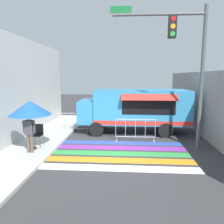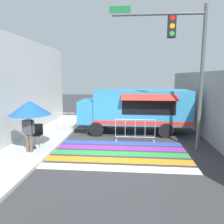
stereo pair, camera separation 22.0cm
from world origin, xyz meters
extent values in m
plane|color=#38383A|center=(0.00, 0.00, 0.00)|extent=(60.00, 60.00, 0.00)
cube|color=#B7B5AD|center=(-4.81, 0.00, 0.06)|extent=(4.40, 16.00, 0.12)
cube|color=silver|center=(-4.95, 0.00, 2.63)|extent=(0.25, 16.00, 5.25)
cube|color=gray|center=(4.74, 3.00, 1.76)|extent=(0.20, 16.00, 3.53)
cube|color=white|center=(0.00, -1.88, 0.00)|extent=(6.40, 0.56, 0.01)
cube|color=orange|center=(0.00, -1.12, 0.00)|extent=(6.40, 0.56, 0.01)
cube|color=green|center=(0.00, -0.36, 0.00)|extent=(6.40, 0.56, 0.01)
cube|color=purple|center=(0.00, 0.40, 0.00)|extent=(6.40, 0.56, 0.01)
cube|color=#334FB2|center=(0.00, 1.16, 0.00)|extent=(6.40, 0.56, 0.01)
cube|color=#338CBF|center=(1.37, 3.37, 1.55)|extent=(5.32, 2.28, 1.90)
cube|color=#338CBF|center=(-1.29, 3.37, 1.24)|extent=(1.88, 2.10, 1.28)
cube|color=#1E232D|center=(-2.18, 3.37, 1.56)|extent=(0.06, 1.83, 0.49)
cube|color=black|center=(1.68, 2.21, 1.69)|extent=(2.82, 0.03, 0.85)
cube|color=red|center=(1.68, 2.01, 2.20)|extent=(2.92, 0.43, 0.31)
cube|color=red|center=(1.37, 2.22, 0.78)|extent=(5.32, 0.01, 0.24)
cylinder|color=black|center=(-1.13, 2.32, 0.40)|extent=(0.80, 0.22, 0.80)
cylinder|color=black|center=(-1.13, 4.42, 0.40)|extent=(0.80, 0.22, 0.80)
cylinder|color=black|center=(2.62, 2.32, 0.40)|extent=(0.80, 0.22, 0.80)
cylinder|color=black|center=(2.62, 4.42, 0.40)|extent=(0.80, 0.22, 0.80)
cylinder|color=#515456|center=(3.75, 0.47, 3.10)|extent=(0.16, 0.16, 6.20)
cylinder|color=#515456|center=(1.81, 0.47, 5.83)|extent=(3.87, 0.11, 0.11)
cube|color=black|center=(2.39, 0.44, 5.32)|extent=(0.32, 0.28, 0.90)
cylinder|color=red|center=(2.39, 0.30, 5.62)|extent=(0.20, 0.02, 0.20)
cylinder|color=#F2A519|center=(2.39, 0.30, 5.32)|extent=(0.20, 0.02, 0.20)
cylinder|color=green|center=(2.39, 0.30, 5.02)|extent=(0.20, 0.02, 0.20)
cube|color=#197238|center=(0.23, 0.45, 6.05)|extent=(0.90, 0.02, 0.28)
cylinder|color=black|center=(-3.58, -0.38, 0.15)|extent=(0.36, 0.36, 0.06)
cylinder|color=#B2B2B7|center=(-3.58, -0.38, 1.19)|extent=(0.04, 0.04, 2.13)
cone|color=#1E59A5|center=(-3.58, -0.38, 1.95)|extent=(1.77, 1.77, 0.61)
cylinder|color=#4C4C51|center=(-3.71, -0.20, 0.37)|extent=(0.02, 0.02, 0.50)
cylinder|color=#4C4C51|center=(-3.30, -0.20, 0.37)|extent=(0.02, 0.02, 0.50)
cylinder|color=#4C4C51|center=(-3.71, 0.21, 0.37)|extent=(0.02, 0.02, 0.50)
cylinder|color=#4C4C51|center=(-3.30, 0.21, 0.37)|extent=(0.02, 0.02, 0.50)
cube|color=black|center=(-3.51, 0.01, 0.63)|extent=(0.43, 0.43, 0.03)
cube|color=black|center=(-3.51, 0.21, 0.88)|extent=(0.43, 0.03, 0.47)
cylinder|color=brown|center=(-3.56, -0.80, 0.50)|extent=(0.13, 0.13, 0.76)
cylinder|color=brown|center=(-3.41, -0.80, 0.50)|extent=(0.13, 0.13, 0.76)
cube|color=#3F3F47|center=(-3.48, -0.80, 1.19)|extent=(0.34, 0.20, 0.61)
cylinder|color=#3F3F47|center=(-3.70, -0.80, 1.22)|extent=(0.09, 0.09, 0.52)
cylinder|color=#3F3F47|center=(-3.26, -0.80, 1.22)|extent=(0.09, 0.09, 0.52)
sphere|color=tan|center=(-3.48, -0.80, 1.63)|extent=(0.21, 0.21, 0.21)
cylinder|color=#B7BABF|center=(0.97, 1.58, 1.12)|extent=(2.01, 0.04, 0.04)
cylinder|color=#B7BABF|center=(0.97, 1.58, 0.20)|extent=(2.01, 0.04, 0.04)
cylinder|color=#B7BABF|center=(-0.03, 1.58, 0.66)|extent=(0.02, 0.02, 0.91)
cylinder|color=#B7BABF|center=(0.47, 1.58, 0.66)|extent=(0.02, 0.02, 0.91)
cylinder|color=#B7BABF|center=(0.97, 1.58, 0.66)|extent=(0.02, 0.02, 0.91)
cylinder|color=#B7BABF|center=(1.47, 1.58, 0.66)|extent=(0.02, 0.02, 0.91)
cylinder|color=#B7BABF|center=(1.98, 1.58, 0.66)|extent=(0.02, 0.02, 0.91)
cube|color=#B7BABF|center=(0.02, 1.58, 0.01)|extent=(0.06, 0.44, 0.03)
cube|color=#B7BABF|center=(1.93, 1.58, 0.01)|extent=(0.06, 0.44, 0.03)
cylinder|color=#B7BABF|center=(-2.71, 3.19, 1.12)|extent=(1.91, 0.04, 0.04)
cylinder|color=#B7BABF|center=(-2.71, 3.19, 0.20)|extent=(1.91, 0.04, 0.04)
cylinder|color=#B7BABF|center=(-3.66, 3.19, 0.66)|extent=(0.02, 0.02, 0.91)
cylinder|color=#B7BABF|center=(-3.19, 3.19, 0.66)|extent=(0.02, 0.02, 0.91)
cylinder|color=#B7BABF|center=(-2.71, 3.19, 0.66)|extent=(0.02, 0.02, 0.91)
cylinder|color=#B7BABF|center=(-2.23, 3.19, 0.66)|extent=(0.02, 0.02, 0.91)
cylinder|color=#B7BABF|center=(-1.75, 3.19, 0.66)|extent=(0.02, 0.02, 0.91)
cube|color=#B7BABF|center=(-3.61, 3.19, 0.01)|extent=(0.06, 0.44, 0.03)
cube|color=#B7BABF|center=(-1.80, 3.19, 0.01)|extent=(0.06, 0.44, 0.03)
camera|label=1|loc=(0.53, -9.29, 3.27)|focal=35.00mm
camera|label=2|loc=(0.75, -9.27, 3.27)|focal=35.00mm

